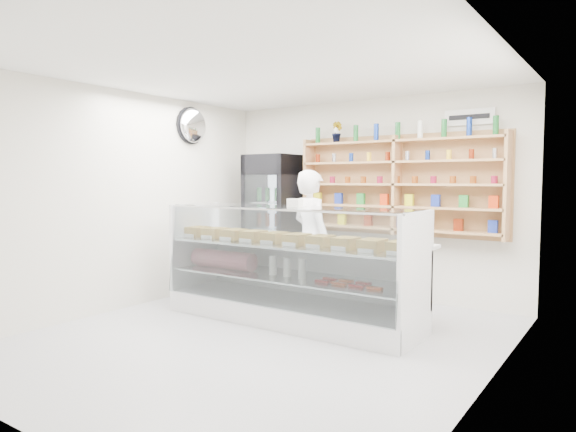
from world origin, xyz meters
The scene contains 8 objects.
room centered at (0.00, 0.00, 1.40)m, with size 5.00×5.00×5.00m.
display_counter centered at (-0.13, 0.71, 0.37)m, with size 3.10×0.93×1.35m.
shop_worker centered at (-0.27, 1.40, 0.89)m, with size 0.65×0.43×1.79m, color white.
drinks_cooler centered at (-1.41, 2.13, 1.02)m, with size 0.75×0.73×2.04m.
wall_shelving centered at (0.50, 2.34, 1.59)m, with size 2.84×0.28×1.33m.
potted_plant centered at (-0.43, 2.34, 2.35)m, with size 0.17×0.13×0.30m, color #1E6626.
security_mirror centered at (-2.17, 1.20, 2.45)m, with size 0.15×0.50×0.50m, color silver.
wall_sign centered at (1.40, 2.47, 2.45)m, with size 0.62×0.03×0.20m, color white.
Camera 1 is at (3.22, -4.20, 1.66)m, focal length 32.00 mm.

